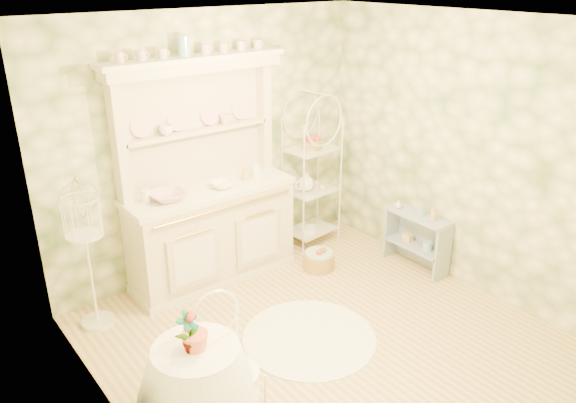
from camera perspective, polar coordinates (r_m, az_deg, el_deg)
floor at (r=5.15m, az=3.52°, el=-13.63°), size 3.60×3.60×0.00m
ceiling at (r=4.16m, az=4.44°, el=17.87°), size 3.60×3.60×0.00m
wall_left at (r=3.65m, az=-17.87°, el=-6.21°), size 3.60×3.60×0.00m
wall_right at (r=5.78m, az=17.46°, el=4.56°), size 3.60×3.60×0.00m
wall_back at (r=5.87m, az=-7.86°, el=5.68°), size 3.60×3.60×0.00m
wall_front at (r=3.50m, az=24.07°, el=-8.48°), size 3.60×3.60×0.00m
kitchen_dresser at (r=5.61m, az=-8.05°, el=2.64°), size 1.87×0.61×2.29m
bakers_rack at (r=6.46m, az=2.38°, el=2.61°), size 0.55×0.42×1.66m
side_shelf at (r=6.25m, az=12.90°, el=-4.15°), size 0.27×0.67×0.57m
round_table at (r=4.13m, az=-9.04°, el=-18.63°), size 0.69×0.69×0.68m
cafe_chair at (r=4.11m, az=-5.80°, el=-17.32°), size 0.44×0.44×0.82m
birdcage_stand at (r=5.27m, az=-19.61°, el=-5.53°), size 0.34×0.34×1.35m
floor_basket at (r=6.14m, az=3.14°, el=-5.80°), size 0.49×0.49×0.24m
lace_rug at (r=5.14m, az=2.18°, el=-13.62°), size 1.52×1.52×0.01m
bowl_floral at (r=5.42m, az=-12.09°, el=0.20°), size 0.37×0.37×0.08m
bowl_white at (r=5.64m, az=-6.70°, el=1.46°), size 0.24×0.24×0.07m
cup_left at (r=5.45m, az=-12.27°, el=6.91°), size 0.17×0.17×0.10m
cup_right at (r=5.75m, az=-6.40°, el=8.10°), size 0.13×0.13×0.10m
potted_geranium at (r=3.78m, az=-10.04°, el=-13.23°), size 0.18×0.14×0.31m
bottle_amber at (r=6.00m, az=14.53°, el=-1.29°), size 0.08×0.08×0.16m
bottle_blue at (r=6.09m, az=13.38°, el=-1.08°), size 0.07×0.07×0.11m
bottle_glass at (r=6.23m, az=11.13°, el=-0.39°), size 0.07×0.07×0.09m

